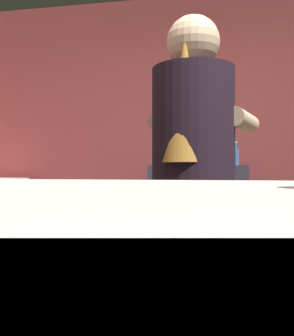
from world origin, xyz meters
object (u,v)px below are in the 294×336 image
bottle_vinegar (196,157)px  bottle_olive_oil (235,156)px  chefs_knife (256,211)px  bottle_hot_sauce (223,154)px  mixing_bowl (186,203)px  bartender (193,191)px

bottle_vinegar → bottle_olive_oil: size_ratio=0.92×
chefs_knife → bottle_hot_sauce: 1.46m
mixing_bowl → chefs_knife: (0.36, -0.12, -0.02)m
bartender → mixing_bowl: bartender is taller
bartender → chefs_knife: (0.28, 0.41, -0.12)m
bartender → bottle_vinegar: bearing=18.5°
bartender → bottle_vinegar: bartender is taller
mixing_bowl → bottle_olive_oil: bearing=76.7°
chefs_knife → bottle_vinegar: size_ratio=1.28×
mixing_bowl → chefs_knife: size_ratio=0.81×
bartender → bottle_hot_sauce: bartender is taller
mixing_bowl → bottle_hot_sauce: bottle_hot_sauce is taller
mixing_bowl → bottle_olive_oil: size_ratio=0.96×
bottle_olive_oil → mixing_bowl: bearing=-103.3°
mixing_bowl → bottle_hot_sauce: (0.19, 1.29, 0.31)m
bartender → chefs_knife: bearing=-19.8°
bartender → bottle_vinegar: size_ratio=9.27×
bottle_hot_sauce → bottle_olive_oil: bottle_hot_sauce is taller
bottle_vinegar → bottle_olive_oil: 0.33m
bottle_vinegar → chefs_knife: bearing=-73.7°
mixing_bowl → bottle_vinegar: size_ratio=1.03×
mixing_bowl → bottle_vinegar: bottle_vinegar is taller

